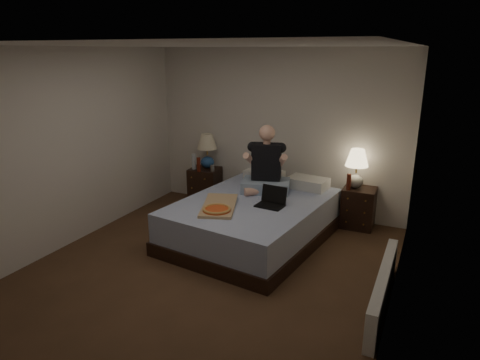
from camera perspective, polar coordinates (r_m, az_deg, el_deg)
The scene contains 19 objects.
floor at distance 5.09m, azimuth -4.37°, elevation -11.91°, with size 4.00×4.50×0.00m, color brown.
ceiling at distance 4.46m, azimuth -5.12°, elevation 17.48°, with size 4.00×4.50×0.00m, color white.
wall_back at distance 6.62m, azimuth 4.97°, elevation 6.41°, with size 4.00×2.50×0.00m, color silver.
wall_front at distance 3.00m, azimuth -26.62°, elevation -8.62°, with size 4.00×2.50×0.00m, color silver.
wall_left at distance 5.85m, azimuth -22.06°, elevation 3.83°, with size 4.50×2.50×0.00m, color silver.
wall_right at distance 4.06m, azimuth 20.68°, elevation -1.43°, with size 4.50×2.50×0.00m, color silver.
bed at distance 5.74m, azimuth 1.74°, elevation -5.36°, with size 1.66×2.21×0.55m, color #556BAA.
nightstand_left at distance 7.08m, azimuth -4.67°, elevation -0.80°, with size 0.46×0.42×0.60m, color black.
nightstand_right at distance 6.36m, azimuth 15.50°, elevation -3.57°, with size 0.45×0.40×0.58m, color black.
lamp_left at distance 6.97m, azimuth -4.40°, elevation 3.87°, with size 0.32×0.32×0.56m, color #295598, non-canonical shape.
lamp_right at distance 6.21m, azimuth 15.25°, elevation 1.46°, with size 0.32×0.32×0.56m, color #989890, non-canonical shape.
water_bottle at distance 6.95m, azimuth -6.17°, elevation 2.46°, with size 0.07×0.07×0.25m, color silver.
soda_can at distance 6.81m, azimuth -3.71°, elevation 1.57°, with size 0.07×0.07×0.10m, color #A6A7A2.
beer_bottle_left at distance 6.80m, azimuth -5.53°, elevation 2.07°, with size 0.06×0.06×0.23m, color #5A190C.
beer_bottle_right at distance 6.14m, azimuth 14.29°, elevation -0.23°, with size 0.06×0.06×0.23m, color #4F170B.
person at distance 5.89m, azimuth 3.51°, elevation 2.80°, with size 0.66×0.52×0.93m, color black, non-canonical shape.
laptop at distance 5.40m, azimuth 4.03°, elevation -2.35°, with size 0.34×0.28×0.24m, color black, non-canonical shape.
pizza_box at distance 5.21m, azimuth -3.12°, elevation -4.02°, with size 0.40×0.76×0.08m, color tan, non-canonical shape.
radiator at distance 4.56m, azimuth 18.48°, elevation -13.63°, with size 0.10×1.60×0.40m, color silver.
Camera 1 is at (2.22, -3.87, 2.45)m, focal length 32.00 mm.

